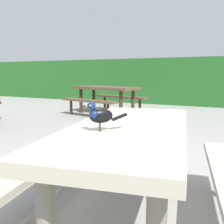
% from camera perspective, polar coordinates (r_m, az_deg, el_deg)
% --- Properties ---
extents(ground_plane, '(60.00, 60.00, 0.00)m').
position_cam_1_polar(ground_plane, '(2.18, 8.11, -21.84)').
color(ground_plane, gray).
extents(picnic_table_foreground, '(1.98, 2.01, 0.74)m').
position_cam_1_polar(picnic_table_foreground, '(1.88, 3.71, -8.30)').
color(picnic_table_foreground, '#B2A893').
rests_on(picnic_table_foreground, ground).
extents(bird_grackle, '(0.22, 0.22, 0.18)m').
position_cam_1_polar(bird_grackle, '(1.62, -2.74, -0.60)').
color(bird_grackle, black).
rests_on(bird_grackle, picnic_table_foreground).
extents(picnic_table_mid_right, '(2.02, 2.00, 0.74)m').
position_cam_1_polar(picnic_table_mid_right, '(7.21, -1.28, 4.02)').
color(picnic_table_mid_right, brown).
rests_on(picnic_table_mid_right, ground).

